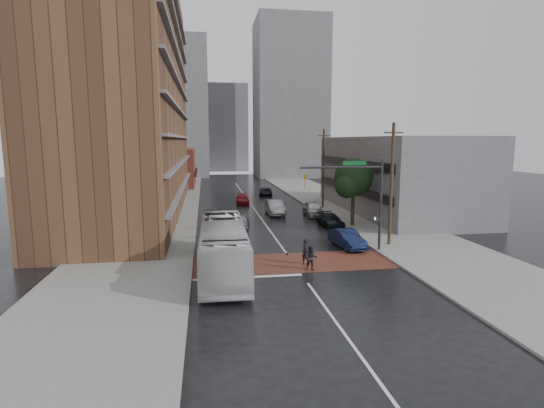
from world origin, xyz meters
TOP-DOWN VIEW (x-y plane):
  - ground at (0.00, 0.00)m, footprint 160.00×160.00m
  - crosswalk at (0.00, 0.50)m, footprint 14.00×5.00m
  - sidewalk_west at (-11.50, 25.00)m, footprint 9.00×90.00m
  - sidewalk_east at (11.50, 25.00)m, footprint 9.00×90.00m
  - apartment_block at (-14.00, 24.00)m, footprint 10.00×44.00m
  - storefront_west at (-12.00, 54.00)m, footprint 8.00×16.00m
  - building_east at (16.50, 20.00)m, footprint 11.00×26.00m
  - distant_tower_west at (-14.00, 78.00)m, footprint 18.00×16.00m
  - distant_tower_east at (14.00, 72.00)m, footprint 16.00×14.00m
  - distant_tower_center at (0.00, 95.00)m, footprint 12.00×10.00m
  - street_tree at (8.52, 12.03)m, footprint 4.20×4.10m
  - signal_mast at (5.85, 2.50)m, footprint 6.50×0.30m
  - utility_pole_near at (8.80, 4.00)m, footprint 1.60×0.26m
  - utility_pole_far at (8.80, 24.00)m, footprint 1.60×0.26m
  - transit_bus at (-4.96, -1.00)m, footprint 3.13×12.38m
  - pedestrian_a at (0.83, -0.06)m, footprint 0.73×0.55m
  - pedestrian_b at (0.83, -1.50)m, footprint 0.95×0.83m
  - car_travel_a at (-2.62, 13.00)m, footprint 2.10×3.99m
  - car_travel_b at (1.94, 20.09)m, footprint 1.81×5.10m
  - car_travel_c at (-1.07, 29.13)m, footprint 1.92×4.35m
  - suv_travel at (3.29, 37.39)m, footprint 2.46×4.48m
  - car_parked_near at (5.20, 4.00)m, footprint 2.08×4.58m
  - car_parked_mid at (6.30, 12.22)m, footprint 2.03×4.56m
  - car_parked_far at (6.17, 18.65)m, footprint 2.19×4.88m

SIDE VIEW (x-z plane):
  - ground at x=0.00m, z-range 0.00..0.00m
  - crosswalk at x=0.00m, z-range 0.00..0.02m
  - sidewalk_west at x=-11.50m, z-range 0.00..0.15m
  - sidewalk_east at x=11.50m, z-range 0.00..0.15m
  - suv_travel at x=3.29m, z-range 0.00..1.19m
  - car_travel_c at x=-1.07m, z-range 0.00..1.24m
  - car_travel_a at x=-2.62m, z-range 0.00..1.30m
  - car_parked_mid at x=6.30m, z-range 0.00..1.30m
  - car_parked_near at x=5.20m, z-range 0.00..1.46m
  - car_parked_far at x=6.17m, z-range 0.00..1.63m
  - car_travel_b at x=1.94m, z-range 0.00..1.68m
  - pedestrian_b at x=0.83m, z-range 0.00..1.68m
  - pedestrian_a at x=0.83m, z-range 0.00..1.81m
  - transit_bus at x=-4.96m, z-range 0.00..3.43m
  - storefront_west at x=-12.00m, z-range 0.00..7.00m
  - building_east at x=16.50m, z-range 0.00..9.00m
  - signal_mast at x=5.85m, z-range 1.13..8.33m
  - street_tree at x=8.52m, z-range 1.28..8.18m
  - utility_pole_near at x=8.80m, z-range 0.14..10.14m
  - utility_pole_far at x=8.80m, z-range 0.14..10.14m
  - distant_tower_center at x=0.00m, z-range 0.00..24.00m
  - apartment_block at x=-14.00m, z-range 0.00..28.00m
  - distant_tower_west at x=-14.00m, z-range 0.00..32.00m
  - distant_tower_east at x=14.00m, z-range 0.00..36.00m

